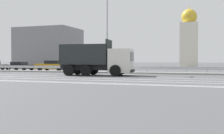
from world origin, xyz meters
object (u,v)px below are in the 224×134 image
Objects in this scene: street_lamp_1 at (107,25)px; church_tower at (189,39)px; dump_truck at (106,62)px; parked_car_3 at (53,66)px; parked_car_2 at (20,66)px; median_road_sign at (74,62)px.

church_tower is (7.91, 29.36, 0.51)m from street_lamp_1.
street_lamp_1 reaches higher than dump_truck.
church_tower is at bearing -33.04° from parked_car_3.
parked_car_3 is at bearing 157.91° from street_lamp_1.
street_lamp_1 is 2.29× the size of parked_car_2.
median_road_sign reaches higher than parked_car_2.
median_road_sign is 31.86m from church_tower.
parked_car_2 is at bearing -121.95° from dump_truck.
church_tower is (12.11, 29.09, 4.70)m from median_road_sign.
median_road_sign is at bearing -112.61° from church_tower.
parked_car_2 is at bearing 161.62° from median_road_sign.
dump_truck is 1.51× the size of parked_car_3.
dump_truck reaches higher than parked_car_3.
street_lamp_1 is at bearing -167.21° from dump_truck.
median_road_sign is (-5.58, 4.41, -0.04)m from dump_truck.
parked_car_2 is (-14.54, 3.71, -4.79)m from street_lamp_1.
street_lamp_1 reaches higher than median_road_sign.
church_tower is at bearing 67.39° from median_road_sign.
median_road_sign is 0.23× the size of street_lamp_1.
median_road_sign is at bearing -134.04° from dump_truck.
street_lamp_1 reaches higher than parked_car_2.
dump_truck is 0.55× the size of church_tower.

